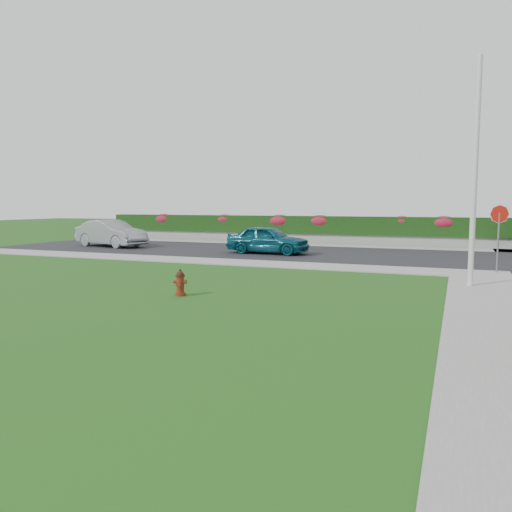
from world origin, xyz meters
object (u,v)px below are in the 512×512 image
at_px(sedan_teal, 268,239).
at_px(utility_pole, 475,174).
at_px(sedan_silver, 111,233).
at_px(fire_hydrant, 180,283).
at_px(stop_sign, 499,223).

height_order(sedan_teal, utility_pole, utility_pole).
distance_m(sedan_teal, sedan_silver, 9.75).
distance_m(fire_hydrant, sedan_silver, 16.46).
bearing_deg(fire_hydrant, stop_sign, 31.36).
bearing_deg(sedan_silver, utility_pole, -98.65).
bearing_deg(sedan_silver, stop_sign, -88.34).
distance_m(sedan_silver, utility_pole, 20.24).
xyz_separation_m(fire_hydrant, sedan_teal, (-1.76, 11.29, 0.39)).
height_order(utility_pole, stop_sign, utility_pole).
distance_m(sedan_silver, stop_sign, 20.03).
bearing_deg(utility_pole, stop_sign, 75.02).
distance_m(fire_hydrant, sedan_teal, 11.44).
relative_size(sedan_teal, stop_sign, 1.66).
xyz_separation_m(utility_pole, stop_sign, (0.93, 3.48, -1.52)).
xyz_separation_m(fire_hydrant, utility_pole, (7.21, 4.46, 2.98)).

